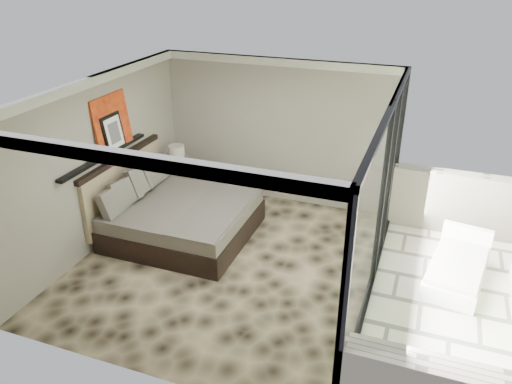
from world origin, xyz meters
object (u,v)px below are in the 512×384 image
(table_lamp, at_px, (177,155))
(nightstand, at_px, (178,183))
(bed, at_px, (178,215))
(lounger, at_px, (457,269))

(table_lamp, bearing_deg, nightstand, 160.75)
(table_lamp, bearing_deg, bed, -62.37)
(bed, distance_m, nightstand, 1.56)
(bed, relative_size, lounger, 1.44)
(lounger, bearing_deg, nightstand, 177.72)
(bed, xyz_separation_m, table_lamp, (-0.71, 1.36, 0.51))
(bed, distance_m, table_lamp, 1.62)
(bed, height_order, table_lamp, bed)
(lounger, bearing_deg, bed, -167.31)
(nightstand, relative_size, table_lamp, 1.00)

